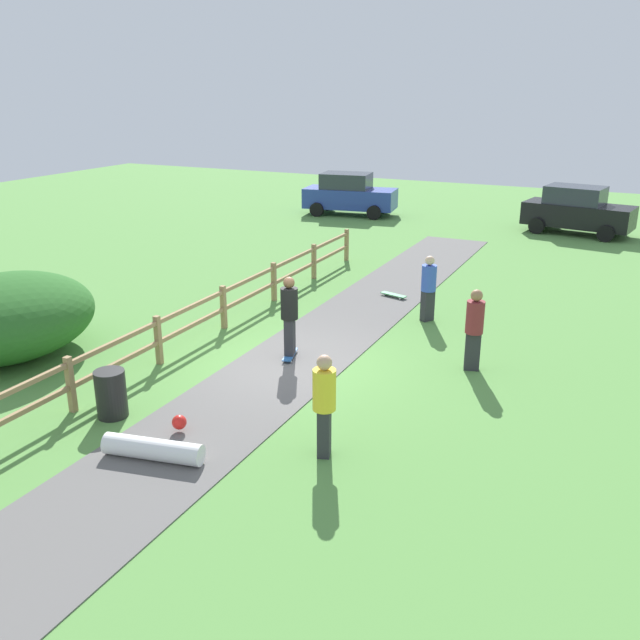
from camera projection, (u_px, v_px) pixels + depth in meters
name	position (u px, v px, depth m)	size (l,w,h in m)	color
ground_plane	(292.00, 363.00, 15.10)	(60.00, 60.00, 0.00)	#568E42
asphalt_path	(292.00, 362.00, 15.09)	(2.40, 28.00, 0.02)	#605E5B
wooden_fence	(193.00, 318.00, 15.94)	(0.12, 18.12, 1.10)	#997A51
bush_large	(7.00, 317.00, 15.21)	(3.40, 4.09, 1.85)	#286023
trash_bin	(111.00, 394.00, 12.54)	(0.56, 0.56, 0.90)	black
skater_riding	(289.00, 313.00, 15.00)	(0.47, 0.82, 1.87)	#265999
skater_fallen	(155.00, 447.00, 11.20)	(1.73, 1.42, 0.36)	white
skateboard_loose	(394.00, 295.00, 19.66)	(0.82, 0.41, 0.08)	#338C4C
bystander_maroon	(474.00, 326.00, 14.43)	(0.46, 0.46, 1.79)	#2D2D33
bystander_blue	(429.00, 285.00, 17.50)	(0.52, 0.52, 1.71)	#2D2D33
bystander_yellow	(324.00, 401.00, 11.05)	(0.48, 0.48, 1.77)	#2D2D33
parked_car_black	(577.00, 210.00, 27.78)	(4.42, 2.52, 1.92)	black
parked_car_blue	(349.00, 194.00, 31.86)	(4.40, 2.46, 1.92)	#283D99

